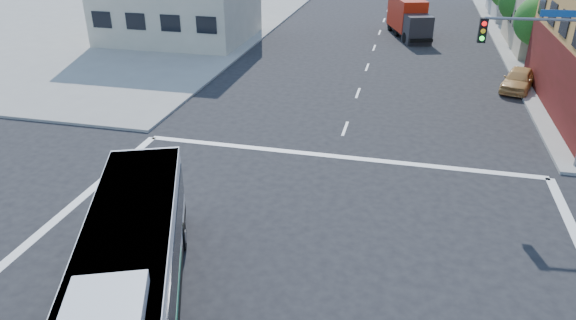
# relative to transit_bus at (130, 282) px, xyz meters

# --- Properties ---
(ground) EXTENTS (120.00, 120.00, 0.00)m
(ground) POSITION_rel_transit_bus_xyz_m (3.75, 2.77, -1.63)
(ground) COLOR black
(ground) RESTS_ON ground
(sidewalk_nw) EXTENTS (50.00, 50.00, 0.15)m
(sidewalk_nw) POSITION_rel_transit_bus_xyz_m (-31.25, 37.77, -1.55)
(sidewalk_nw) COLOR gray
(sidewalk_nw) RESTS_ON ground
(signal_mast_ne) EXTENTS (7.91, 1.13, 8.07)m
(signal_mast_ne) POSITION_rel_transit_bus_xyz_m (12.83, 13.39, 3.35)
(signal_mast_ne) COLOR slate
(signal_mast_ne) RESTS_ON ground
(street_tree_a) EXTENTS (3.60, 3.60, 5.53)m
(street_tree_a) POSITION_rel_transit_bus_xyz_m (15.65, 30.70, 1.96)
(street_tree_a) COLOR #3B2815
(street_tree_a) RESTS_ON ground
(transit_bus) EXTENTS (6.41, 11.32, 3.33)m
(transit_bus) POSITION_rel_transit_bus_xyz_m (0.00, 0.00, 0.00)
(transit_bus) COLOR black
(transit_bus) RESTS_ON ground
(box_truck) EXTENTS (4.32, 7.62, 3.30)m
(box_truck) POSITION_rel_transit_bus_xyz_m (6.34, 38.67, -0.03)
(box_truck) COLOR #222227
(box_truck) RESTS_ON ground
(parked_car) EXTENTS (2.89, 4.50, 1.43)m
(parked_car) POSITION_rel_transit_bus_xyz_m (13.69, 24.81, -0.91)
(parked_car) COLOR tan
(parked_car) RESTS_ON ground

